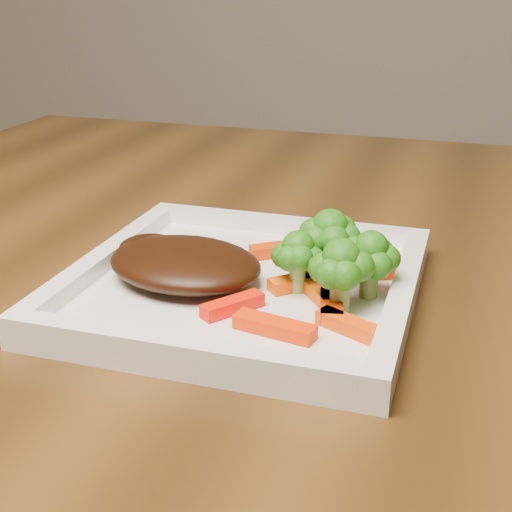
% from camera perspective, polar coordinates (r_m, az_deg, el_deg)
% --- Properties ---
extents(plate, '(0.27, 0.27, 0.01)m').
position_cam_1_polar(plate, '(0.58, -0.94, -2.73)').
color(plate, white).
rests_on(plate, dining_table).
extents(steak, '(0.15, 0.12, 0.03)m').
position_cam_1_polar(steak, '(0.58, -5.71, -0.60)').
color(steak, black).
rests_on(steak, plate).
extents(broccoli_0, '(0.07, 0.07, 0.07)m').
position_cam_1_polar(broccoli_0, '(0.58, 5.92, 1.41)').
color(broccoli_0, '#285D0F').
rests_on(broccoli_0, plate).
extents(broccoli_1, '(0.06, 0.06, 0.06)m').
position_cam_1_polar(broccoli_1, '(0.55, 9.15, -0.15)').
color(broccoli_1, '#1E5B0F').
rests_on(broccoli_1, plate).
extents(broccoli_2, '(0.07, 0.07, 0.06)m').
position_cam_1_polar(broccoli_2, '(0.52, 6.79, -1.46)').
color(broccoli_2, '#136010').
rests_on(broccoli_2, plate).
extents(broccoli_3, '(0.06, 0.06, 0.06)m').
position_cam_1_polar(broccoli_3, '(0.55, 3.38, 0.12)').
color(broccoli_3, '#1E7012').
rests_on(broccoli_3, plate).
extents(carrot_0, '(0.06, 0.03, 0.01)m').
position_cam_1_polar(carrot_0, '(0.50, 1.49, -5.67)').
color(carrot_0, '#F32D03').
rests_on(carrot_0, plate).
extents(carrot_1, '(0.05, 0.04, 0.01)m').
position_cam_1_polar(carrot_1, '(0.50, 7.48, -5.53)').
color(carrot_1, '#F14503').
rests_on(carrot_1, plate).
extents(carrot_2, '(0.04, 0.05, 0.01)m').
position_cam_1_polar(carrot_2, '(0.53, -1.89, -3.96)').
color(carrot_2, '#FF1504').
rests_on(carrot_2, plate).
extents(carrot_3, '(0.05, 0.03, 0.01)m').
position_cam_1_polar(carrot_3, '(0.59, 9.80, -1.20)').
color(carrot_3, '#F72C04').
rests_on(carrot_3, plate).
extents(carrot_4, '(0.06, 0.05, 0.01)m').
position_cam_1_polar(carrot_4, '(0.63, 2.18, 0.58)').
color(carrot_4, red).
rests_on(carrot_4, plate).
extents(carrot_5, '(0.04, 0.05, 0.01)m').
position_cam_1_polar(carrot_5, '(0.55, 4.94, -2.83)').
color(carrot_5, '#F85804').
rests_on(carrot_5, plate).
extents(carrot_6, '(0.05, 0.05, 0.01)m').
position_cam_1_polar(carrot_6, '(0.57, 3.73, -1.99)').
color(carrot_6, '#FF5704').
rests_on(carrot_6, plate).
extents(carrot_7, '(0.03, 0.06, 0.01)m').
position_cam_1_polar(carrot_7, '(0.54, 6.04, -3.62)').
color(carrot_7, red).
rests_on(carrot_7, plate).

